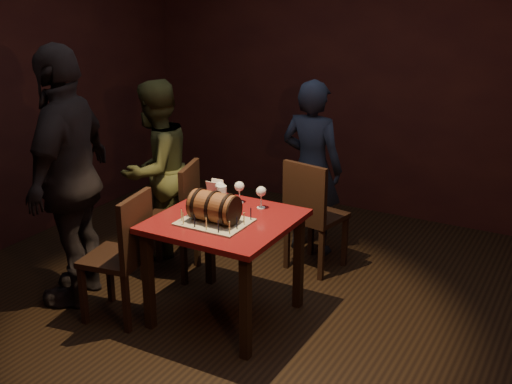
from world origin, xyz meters
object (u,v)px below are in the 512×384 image
(wine_glass_mid, at_px, (239,187))
(chair_back, at_px, (311,210))
(pub_table, at_px, (225,233))
(chair_left_front, at_px, (125,250))
(pint_of_ale, at_px, (222,196))
(wine_glass_left, at_px, (220,187))
(chair_left_rear, at_px, (179,214))
(person_left_front, at_px, (70,177))
(person_back, at_px, (312,168))
(barrel_cake, at_px, (214,207))
(person_left_rear, at_px, (156,170))
(wine_glass_right, at_px, (261,192))

(wine_glass_mid, xyz_separation_m, chair_back, (0.27, 0.66, -0.34))
(pub_table, bearing_deg, chair_left_front, -148.89)
(pint_of_ale, distance_m, chair_left_front, 0.77)
(wine_glass_left, xyz_separation_m, wine_glass_mid, (0.12, 0.07, -0.00))
(chair_back, xyz_separation_m, chair_left_rear, (-0.88, -0.58, 0.00))
(pub_table, xyz_separation_m, chair_back, (0.21, 0.97, -0.12))
(pint_of_ale, xyz_separation_m, person_left_front, (-0.97, -0.48, 0.12))
(wine_glass_left, bearing_deg, chair_back, 61.38)
(wine_glass_left, distance_m, chair_left_front, 0.80)
(pub_table, height_order, person_back, person_back)
(chair_back, bearing_deg, chair_left_front, -121.04)
(barrel_cake, xyz_separation_m, wine_glass_mid, (-0.05, 0.41, 0.00))
(pub_table, distance_m, chair_back, 1.00)
(barrel_cake, bearing_deg, person_back, 88.09)
(chair_left_rear, bearing_deg, person_left_rear, 147.67)
(pub_table, relative_size, wine_glass_mid, 5.59)
(wine_glass_left, relative_size, chair_back, 0.17)
(wine_glass_mid, bearing_deg, barrel_cake, -82.82)
(chair_left_front, bearing_deg, pint_of_ale, 51.06)
(person_left_rear, relative_size, person_left_front, 0.80)
(barrel_cake, relative_size, pint_of_ale, 2.47)
(wine_glass_left, height_order, person_left_rear, person_left_rear)
(wine_glass_mid, bearing_deg, chair_left_front, -128.04)
(pub_table, height_order, pint_of_ale, pint_of_ale)
(wine_glass_left, relative_size, person_back, 0.11)
(wine_glass_right, relative_size, person_back, 0.11)
(person_back, height_order, person_left_rear, person_left_rear)
(chair_left_rear, height_order, person_left_front, person_left_front)
(chair_left_rear, distance_m, person_left_rear, 0.53)
(person_left_rear, bearing_deg, wine_glass_left, 68.49)
(barrel_cake, relative_size, wine_glass_right, 2.30)
(barrel_cake, distance_m, chair_left_front, 0.71)
(wine_glass_mid, xyz_separation_m, chair_left_rear, (-0.61, 0.08, -0.34))
(pub_table, height_order, chair_left_rear, chair_left_rear)
(pint_of_ale, distance_m, chair_back, 0.90)
(barrel_cake, height_order, chair_back, barrel_cake)
(wine_glass_mid, relative_size, chair_left_rear, 0.17)
(chair_left_rear, height_order, person_left_rear, person_left_rear)
(wine_glass_right, bearing_deg, wine_glass_mid, 174.24)
(barrel_cake, distance_m, wine_glass_left, 0.39)
(chair_left_front, xyz_separation_m, person_back, (0.62, 1.70, 0.23))
(wine_glass_right, relative_size, person_left_rear, 0.11)
(wine_glass_mid, xyz_separation_m, person_back, (0.10, 1.03, -0.12))
(barrel_cake, distance_m, person_left_front, 1.12)
(chair_back, relative_size, chair_left_front, 1.00)
(person_left_rear, bearing_deg, chair_left_front, 28.95)
(pub_table, xyz_separation_m, person_left_rear, (-1.08, 0.65, 0.11))
(wine_glass_mid, height_order, chair_left_front, chair_left_front)
(chair_back, distance_m, chair_left_front, 1.54)
(pub_table, distance_m, pint_of_ale, 0.30)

